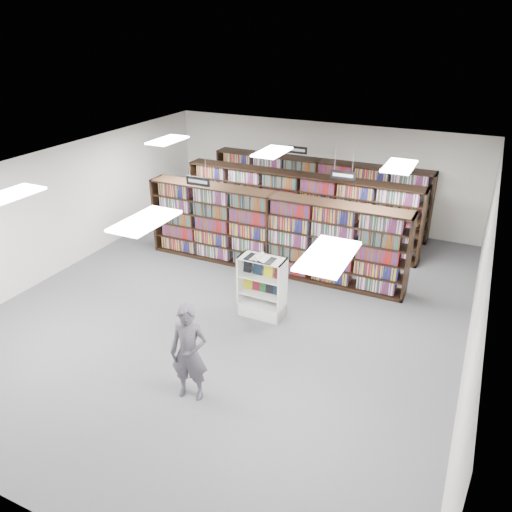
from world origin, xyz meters
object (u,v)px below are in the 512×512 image
at_px(bookshelf_row_near, 271,233).
at_px(open_book, 260,258).
at_px(endcap_display, 263,295).
at_px(shopper, 189,353).

bearing_deg(bookshelf_row_near, open_book, -72.44).
distance_m(bookshelf_row_near, open_book, 2.35).
distance_m(endcap_display, open_book, 0.98).
bearing_deg(bookshelf_row_near, endcap_display, -70.95).
bearing_deg(shopper, open_book, 77.79).
bearing_deg(endcap_display, shopper, -89.94).
height_order(bookshelf_row_near, endcap_display, bookshelf_row_near).
xyz_separation_m(bookshelf_row_near, shopper, (0.71, -5.09, -0.14)).
relative_size(open_book, shopper, 0.36).
distance_m(endcap_display, shopper, 3.02).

